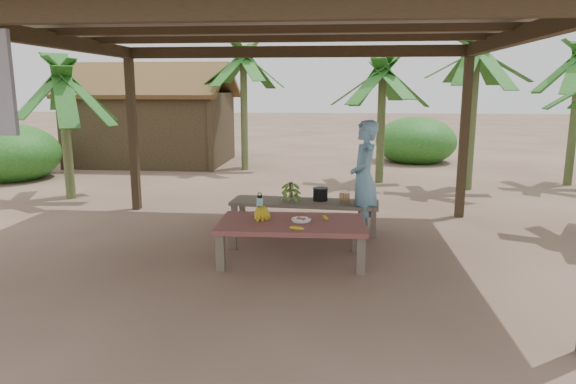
# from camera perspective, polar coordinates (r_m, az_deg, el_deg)

# --- Properties ---
(ground) EXTENTS (80.00, 80.00, 0.00)m
(ground) POSITION_cam_1_polar(r_m,az_deg,el_deg) (6.70, -1.23, -6.93)
(ground) COLOR brown
(ground) RESTS_ON ground
(pavilion) EXTENTS (6.60, 5.60, 2.95)m
(pavilion) POSITION_cam_1_polar(r_m,az_deg,el_deg) (6.39, -1.49, 17.43)
(pavilion) COLOR black
(pavilion) RESTS_ON ground
(work_table) EXTENTS (1.83, 1.06, 0.50)m
(work_table) POSITION_cam_1_polar(r_m,az_deg,el_deg) (6.35, 0.46, -3.87)
(work_table) COLOR brown
(work_table) RESTS_ON ground
(bench) EXTENTS (2.24, 0.75, 0.45)m
(bench) POSITION_cam_1_polar(r_m,az_deg,el_deg) (7.72, 1.85, -1.42)
(bench) COLOR brown
(bench) RESTS_ON ground
(ripe_banana_bunch) EXTENTS (0.34, 0.32, 0.18)m
(ripe_banana_bunch) POSITION_cam_1_polar(r_m,az_deg,el_deg) (6.46, -3.28, -2.22)
(ripe_banana_bunch) COLOR yellow
(ripe_banana_bunch) RESTS_ON work_table
(plate) EXTENTS (0.24, 0.24, 0.04)m
(plate) POSITION_cam_1_polar(r_m,az_deg,el_deg) (6.34, 1.47, -3.12)
(plate) COLOR white
(plate) RESTS_ON work_table
(loose_banana_front) EXTENTS (0.18, 0.08, 0.04)m
(loose_banana_front) POSITION_cam_1_polar(r_m,az_deg,el_deg) (5.96, 0.97, -4.03)
(loose_banana_front) COLOR yellow
(loose_banana_front) RESTS_ON work_table
(loose_banana_side) EXTENTS (0.11, 0.14, 0.04)m
(loose_banana_side) POSITION_cam_1_polar(r_m,az_deg,el_deg) (6.45, 4.18, -2.87)
(loose_banana_side) COLOR yellow
(loose_banana_side) RESTS_ON work_table
(water_flask) EXTENTS (0.08, 0.08, 0.31)m
(water_flask) POSITION_cam_1_polar(r_m,az_deg,el_deg) (6.58, -3.15, -1.58)
(water_flask) COLOR #44D3D6
(water_flask) RESTS_ON work_table
(green_banana_stalk) EXTENTS (0.28, 0.28, 0.30)m
(green_banana_stalk) POSITION_cam_1_polar(r_m,az_deg,el_deg) (7.71, 0.33, 0.12)
(green_banana_stalk) COLOR #598C2D
(green_banana_stalk) RESTS_ON bench
(cooking_pot) EXTENTS (0.22, 0.22, 0.19)m
(cooking_pot) POSITION_cam_1_polar(r_m,az_deg,el_deg) (7.75, 3.62, -0.26)
(cooking_pot) COLOR black
(cooking_pot) RESTS_ON bench
(skewer_rack) EXTENTS (0.19, 0.09, 0.24)m
(skewer_rack) POSITION_cam_1_polar(r_m,az_deg,el_deg) (7.58, 6.30, -0.38)
(skewer_rack) COLOR #A57F47
(skewer_rack) RESTS_ON bench
(woman) EXTENTS (0.42, 0.62, 1.68)m
(woman) POSITION_cam_1_polar(r_m,az_deg,el_deg) (7.46, 8.43, 1.48)
(woman) COLOR #69A3C8
(woman) RESTS_ON ground
(hut) EXTENTS (4.40, 3.43, 2.85)m
(hut) POSITION_cam_1_polar(r_m,az_deg,el_deg) (15.29, -14.58, 7.26)
(hut) COLOR black
(hut) RESTS_ON ground
(banana_plant_ne) EXTENTS (1.80, 1.80, 3.13)m
(banana_plant_ne) POSITION_cam_1_polar(r_m,az_deg,el_deg) (11.40, 20.14, 13.38)
(banana_plant_ne) COLOR #596638
(banana_plant_ne) RESTS_ON ground
(banana_plant_n) EXTENTS (1.80, 1.80, 2.75)m
(banana_plant_n) POSITION_cam_1_polar(r_m,az_deg,el_deg) (11.78, 10.46, 11.99)
(banana_plant_n) COLOR #596638
(banana_plant_n) RESTS_ON ground
(banana_plant_nw) EXTENTS (1.80, 1.80, 3.16)m
(banana_plant_nw) POSITION_cam_1_polar(r_m,az_deg,el_deg) (13.55, -4.99, 13.75)
(banana_plant_nw) COLOR #596638
(banana_plant_nw) RESTS_ON ground
(banana_plant_w) EXTENTS (1.80, 1.80, 2.55)m
(banana_plant_w) POSITION_cam_1_polar(r_m,az_deg,el_deg) (10.71, -23.79, 10.27)
(banana_plant_w) COLOR #596638
(banana_plant_w) RESTS_ON ground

